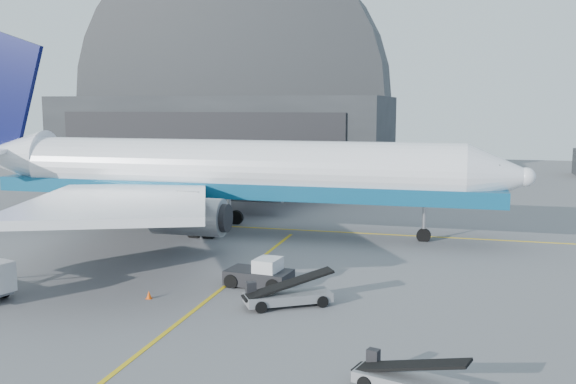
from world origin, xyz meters
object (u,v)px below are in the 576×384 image
(pushback_tug, at_px, (261,275))
(airliner, at_px, (215,172))
(belt_loader_b, at_px, (408,379))
(belt_loader_a, at_px, (287,295))

(pushback_tug, bearing_deg, airliner, 126.86)
(airliner, distance_m, pushback_tug, 18.28)
(airliner, xyz_separation_m, belt_loader_b, (18.45, -27.71, -4.56))
(airliner, xyz_separation_m, belt_loader_a, (11.31, -18.71, -4.50))
(belt_loader_a, distance_m, belt_loader_b, 11.49)
(airliner, xyz_separation_m, pushback_tug, (8.81, -15.39, -4.41))
(airliner, relative_size, belt_loader_a, 10.71)
(belt_loader_a, height_order, belt_loader_b, belt_loader_a)
(pushback_tug, distance_m, belt_loader_b, 15.64)
(pushback_tug, xyz_separation_m, belt_loader_b, (9.64, -12.32, -0.15))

